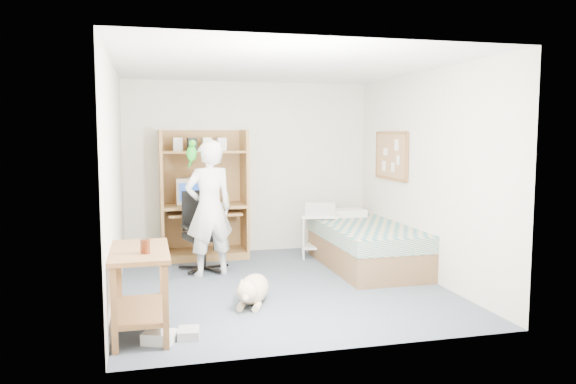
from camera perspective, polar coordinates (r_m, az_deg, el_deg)
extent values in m
plane|color=#485362|center=(6.59, -0.78, -9.47)|extent=(4.00, 4.00, 0.00)
cube|color=silver|center=(8.33, -4.00, 2.49)|extent=(3.60, 0.02, 2.50)
cube|color=silver|center=(7.01, 13.67, 1.68)|extent=(0.02, 4.00, 2.50)
cube|color=silver|center=(6.21, -17.18, 1.04)|extent=(0.02, 4.00, 2.50)
cube|color=white|center=(6.39, -0.82, 12.66)|extent=(3.60, 4.00, 0.02)
cube|color=brown|center=(7.93, -12.73, -0.36)|extent=(0.04, 0.60, 1.80)
cube|color=brown|center=(8.04, -4.44, -0.14)|extent=(0.04, 0.60, 1.80)
cube|color=brown|center=(8.25, -8.76, -0.03)|extent=(1.20, 0.02, 1.80)
cube|color=brown|center=(7.98, -8.54, -1.39)|extent=(1.12, 0.60, 0.04)
cube|color=brown|center=(7.92, -8.47, -2.18)|extent=(1.00, 0.50, 0.03)
cube|color=brown|center=(7.92, -8.62, 4.07)|extent=(1.12, 0.55, 0.03)
cube|color=brown|center=(8.10, -8.46, -6.23)|extent=(1.12, 0.60, 0.10)
cube|color=brown|center=(7.49, 7.90, -6.21)|extent=(1.00, 2.00, 0.36)
cube|color=#2F727E|center=(7.44, 7.94, -4.10)|extent=(1.02, 2.02, 0.20)
cube|color=white|center=(8.15, 5.83, -2.19)|extent=(0.55, 0.35, 0.12)
cube|color=brown|center=(5.08, -14.86, -5.88)|extent=(0.50, 1.00, 0.04)
cube|color=brown|center=(4.75, -17.25, -11.53)|extent=(0.05, 0.05, 0.70)
cube|color=brown|center=(4.74, -12.33, -11.42)|extent=(0.05, 0.05, 0.70)
cube|color=brown|center=(5.62, -16.77, -8.79)|extent=(0.05, 0.05, 0.70)
cube|color=brown|center=(5.61, -12.64, -8.69)|extent=(0.05, 0.05, 0.70)
cube|color=brown|center=(5.22, -14.70, -11.58)|extent=(0.46, 0.92, 0.03)
cube|color=#A07348|center=(7.79, 10.45, 3.64)|extent=(0.03, 0.90, 0.60)
cube|color=brown|center=(7.79, 10.48, 5.92)|extent=(0.04, 0.94, 0.04)
cube|color=brown|center=(7.81, 10.39, 1.37)|extent=(0.04, 0.94, 0.04)
cylinder|color=black|center=(7.34, -8.53, -7.61)|extent=(0.57, 0.57, 0.06)
cylinder|color=black|center=(7.30, -8.55, -6.24)|extent=(0.06, 0.06, 0.38)
cube|color=black|center=(7.26, -8.58, -4.49)|extent=(0.53, 0.53, 0.08)
cube|color=black|center=(7.41, -9.21, -1.84)|extent=(0.40, 0.16, 0.52)
cube|color=black|center=(7.16, -10.37, -3.52)|extent=(0.11, 0.28, 0.04)
cube|color=black|center=(7.32, -6.86, -3.25)|extent=(0.11, 0.28, 0.04)
imported|color=white|center=(6.96, -8.01, -1.67)|extent=(0.69, 0.54, 1.67)
ellipsoid|color=#159320|center=(6.90, -9.77, 3.87)|extent=(0.12, 0.12, 0.20)
sphere|color=#159320|center=(6.86, -9.68, 4.89)|extent=(0.09, 0.09, 0.09)
cone|color=#DE4113|center=(6.82, -9.56, 4.89)|extent=(0.04, 0.05, 0.03)
cylinder|color=#159320|center=(6.95, -9.88, 2.95)|extent=(0.06, 0.14, 0.12)
ellipsoid|color=tan|center=(5.95, -3.50, -9.79)|extent=(0.51, 0.70, 0.29)
sphere|color=tan|center=(5.60, -4.16, -10.06)|extent=(0.21, 0.21, 0.21)
cone|color=tan|center=(5.56, -4.74, -9.13)|extent=(0.06, 0.06, 0.08)
cone|color=tan|center=(5.54, -3.66, -9.17)|extent=(0.06, 0.06, 0.08)
ellipsoid|color=tan|center=(5.52, -4.33, -10.67)|extent=(0.11, 0.13, 0.07)
cylinder|color=tan|center=(6.28, -2.94, -9.43)|extent=(0.12, 0.21, 0.10)
cube|color=silver|center=(7.95, 3.20, -2.39)|extent=(0.60, 0.53, 0.04)
cube|color=silver|center=(8.03, 3.18, -5.53)|extent=(0.55, 0.48, 0.03)
cylinder|color=silver|center=(7.77, 1.98, -4.82)|extent=(0.03, 0.03, 0.60)
cylinder|color=silver|center=(7.91, 5.15, -4.65)|extent=(0.03, 0.03, 0.60)
cylinder|color=silver|center=(8.10, 1.28, -4.37)|extent=(0.03, 0.03, 0.60)
cylinder|color=silver|center=(8.23, 4.34, -4.22)|extent=(0.03, 0.03, 0.60)
cube|color=#B1B0AC|center=(7.93, 3.21, -1.60)|extent=(0.49, 0.41, 0.18)
cube|color=beige|center=(7.99, -9.74, 0.13)|extent=(0.44, 0.46, 0.36)
cube|color=navy|center=(7.79, -9.86, -0.02)|extent=(0.30, 0.07, 0.25)
cube|color=beige|center=(7.87, -8.42, -2.00)|extent=(0.47, 0.23, 0.03)
cylinder|color=gold|center=(7.96, -6.24, -0.80)|extent=(0.08, 0.08, 0.12)
cylinder|color=#43190A|center=(4.89, -14.32, -5.39)|extent=(0.08, 0.08, 0.12)
cube|color=silver|center=(4.99, -12.97, -14.18)|extent=(0.31, 0.28, 0.10)
cube|color=#B4B4AF|center=(5.06, -10.06, -13.95)|extent=(0.21, 0.24, 0.08)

